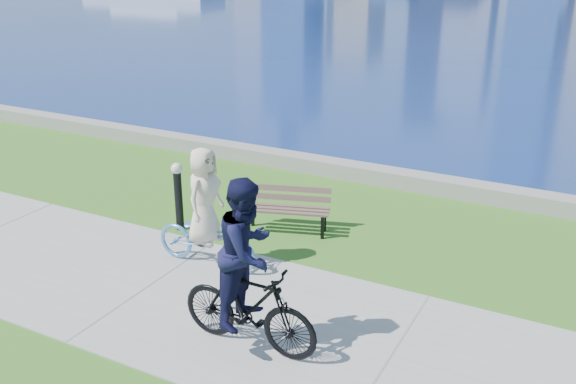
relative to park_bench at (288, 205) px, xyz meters
name	(u,v)px	position (x,y,z in m)	size (l,w,h in m)	color
ground	(390,358)	(3.07, -2.93, -0.50)	(320.00, 320.00, 0.00)	#2D5F19
concrete_path	(390,357)	(3.07, -2.93, -0.49)	(80.00, 3.50, 0.02)	gray
seawall	(490,194)	(3.07, 3.27, -0.33)	(90.00, 0.50, 0.35)	slate
park_bench	(288,205)	(0.00, 0.00, 0.00)	(1.67, 1.01, 0.82)	black
bollard_lamp	(178,192)	(-1.82, -0.91, 0.25)	(0.21, 0.21, 1.32)	black
cyclist_woman	(206,223)	(-0.52, -1.90, 0.28)	(0.71, 1.88, 2.05)	#528AC8
cyclist_man	(248,280)	(1.33, -3.60, 0.52)	(0.73, 1.99, 2.39)	black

